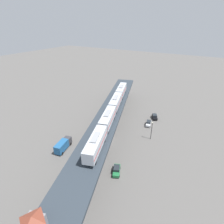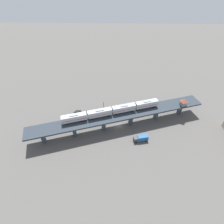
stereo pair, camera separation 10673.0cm
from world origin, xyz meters
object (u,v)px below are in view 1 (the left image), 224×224
street_lamp (152,129)px  street_car_green (117,170)px  street_car_silver (149,123)px  street_car_black (155,117)px  delivery_truck (63,145)px  subway_train (112,109)px  signal_hut (33,223)px

street_lamp → street_car_green: bearing=81.3°
street_car_silver → street_car_black: bearing=-93.7°
delivery_truck → street_car_green: bearing=180.0°
street_car_green → street_lamp: bearing=-98.7°
street_car_silver → street_car_green: (-0.77, 28.28, 0.00)m
subway_train → signal_hut: subway_train is taller
street_car_black → delivery_truck: delivery_truck is taller
subway_train → street_car_black: subway_train is taller
street_car_silver → street_car_green: 28.30m
signal_hut → street_car_green: size_ratio=0.85×
delivery_truck → street_lamp: bearing=-139.2°
street_car_silver → street_lamp: bearing=113.9°
signal_hut → delivery_truck: signal_hut is taller
subway_train → signal_hut: size_ratio=11.93×
subway_train → street_car_green: bearing=124.1°
signal_hut → delivery_truck: 30.92m
street_car_silver → delivery_truck: size_ratio=0.62×
signal_hut → delivery_truck: size_ratio=0.54×
subway_train → street_lamp: bearing=-157.9°
signal_hut → street_car_black: bearing=-91.2°
subway_train → street_lamp: 15.44m
subway_train → street_car_black: (-9.46, -20.30, -9.96)m
street_car_black → street_lamp: size_ratio=0.68×
signal_hut → street_lamp: size_ratio=0.58×
delivery_truck → street_car_black: bearing=-119.2°
street_car_black → street_lamp: bearing=102.7°
signal_hut → street_car_green: 25.36m
street_car_silver → street_car_green: bearing=91.6°
subway_train → delivery_truck: subway_train is taller
subway_train → street_car_silver: subway_train is taller
street_car_green → delivery_truck: delivery_truck is taller
signal_hut → street_car_silver: 52.68m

